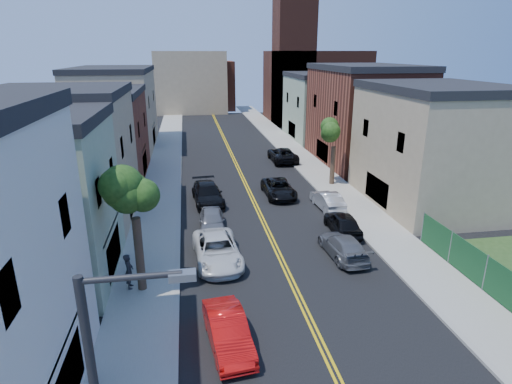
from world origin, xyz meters
name	(u,v)px	position (x,y,z in m)	size (l,w,h in m)	color
sidewalk_left	(164,164)	(-7.90, 40.00, 0.07)	(3.20, 100.00, 0.15)	gray
sidewalk_right	(303,159)	(7.90, 40.00, 0.07)	(3.20, 100.00, 0.15)	gray
curb_left	(180,164)	(-6.15, 40.00, 0.07)	(0.30, 100.00, 0.15)	gray
curb_right	(288,159)	(6.15, 40.00, 0.07)	(0.30, 100.00, 0.15)	gray
bldg_left_palegrn	(17,208)	(-14.00, 16.00, 4.25)	(9.00, 8.00, 8.50)	gray
bldg_left_tan_near	(63,161)	(-14.00, 25.00, 4.50)	(9.00, 10.00, 9.00)	#998466
bldg_left_brick	(95,138)	(-14.00, 36.00, 4.00)	(9.00, 12.00, 8.00)	brown
bldg_left_tan_far	(116,111)	(-14.00, 50.00, 4.75)	(9.00, 16.00, 9.50)	#998466
bldg_right_tan	(433,150)	(14.00, 24.00, 4.50)	(9.00, 12.00, 9.00)	#998466
bldg_right_brick	(363,117)	(14.00, 38.00, 5.00)	(9.00, 14.00, 10.00)	brown
bldg_right_palegrn	(323,108)	(14.00, 52.00, 4.25)	(9.00, 12.00, 8.50)	gray
church	(310,80)	(16.33, 67.07, 7.24)	(16.20, 14.20, 22.60)	#4C2319
backdrop_left	(191,82)	(-4.00, 82.00, 6.00)	(14.00, 8.00, 12.00)	#998466
backdrop_center	(210,86)	(0.00, 86.00, 5.00)	(10.00, 8.00, 10.00)	brown
fence_right	(506,289)	(9.50, 9.50, 1.10)	(0.04, 15.00, 1.90)	#143F1E
tree_left_mid	(132,169)	(-7.88, 14.01, 6.58)	(5.20, 5.20, 9.29)	#34271A
tree_right_far	(335,124)	(7.92, 30.01, 5.76)	(4.40, 4.40, 8.03)	#34271A
red_sedan	(228,331)	(-3.93, 9.00, 0.73)	(1.53, 4.40, 1.45)	red
white_pickup	(217,250)	(-3.80, 16.56, 0.77)	(2.56, 5.55, 1.54)	silver
grey_car_left	(212,221)	(-3.80, 21.27, 0.73)	(1.71, 4.26, 1.45)	slate
black_car_left	(208,194)	(-3.80, 26.92, 0.80)	(2.25, 5.53, 1.61)	black
grey_car_right	(343,246)	(3.80, 16.07, 0.68)	(1.90, 4.68, 1.36)	#54565C
black_car_right	(343,223)	(5.01, 19.40, 0.74)	(1.76, 4.37, 1.49)	black
silver_car_right	(327,200)	(5.50, 24.11, 0.71)	(1.50, 4.29, 1.41)	#B3B4BB
dark_car_right_far	(283,155)	(5.34, 39.44, 0.80)	(2.67, 5.78, 1.61)	black
black_suv_lane	(279,188)	(2.33, 27.67, 0.71)	(2.36, 5.13, 1.43)	black
pedestrian_left	(129,271)	(-8.53, 14.20, 1.10)	(0.70, 0.46, 1.91)	#212228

